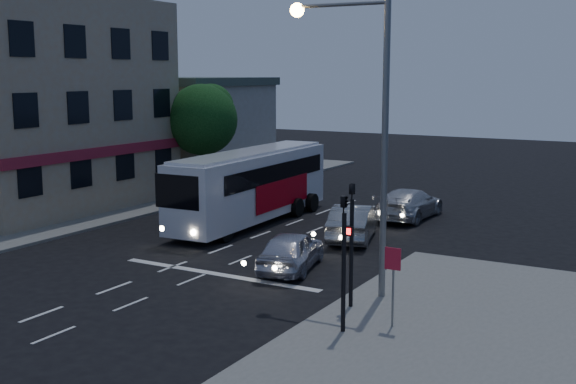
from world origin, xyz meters
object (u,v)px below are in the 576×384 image
Objects in this scene: car_suv at (291,250)px; car_sedan_b at (409,204)px; traffic_signal_side at (344,247)px; street_tree at (202,116)px; streetlight at (365,112)px; car_sedan_a at (353,222)px; tour_bus at (251,184)px; traffic_signal_main at (351,230)px; regulatory_sign at (393,274)px.

car_sedan_b is (0.43, 10.75, 0.02)m from car_suv.
traffic_signal_side is 23.24m from street_tree.
street_tree is at bearing -1.64° from car_sedan_b.
streetlight reaches higher than street_tree.
car_sedan_a is 0.91× the size of car_sedan_b.
traffic_signal_main is (9.30, -9.18, 0.59)m from tour_bus.
tour_bus is 1.79× the size of street_tree.
car_sedan_a reaches higher than car_sedan_b.
car_sedan_b is at bearing 34.85° from tour_bus.
car_sedan_b is at bearing 103.39° from traffic_signal_main.
streetlight is at bearing 128.75° from regulatory_sign.
traffic_signal_side is (0.70, -1.98, 0.00)m from traffic_signal_main.
car_suv is 6.88m from traffic_signal_side.
car_sedan_b is 13.66m from streetlight.
car_sedan_b is 2.27× the size of regulatory_sign.
car_sedan_b is 16.33m from traffic_signal_side.
street_tree is at bearing 139.64° from tour_bus.
tour_bus is 2.69× the size of car_suv.
regulatory_sign is (5.45, -9.37, 0.85)m from car_sedan_a.
car_sedan_a is at bearing -26.01° from street_tree.
tour_bus is at bearing 137.18° from regulatory_sign.
traffic_signal_side reaches higher than car_suv.
car_sedan_a is at bearing 113.27° from traffic_signal_side.
regulatory_sign is at bearing 103.94° from car_sedan_a.
traffic_signal_side reaches higher than regulatory_sign.
car_suv is at bearing -50.20° from tour_bus.
regulatory_sign is (4.98, -14.78, 0.87)m from car_sedan_b.
car_suv is 6.31m from streetlight.
traffic_signal_main is at bearing -47.07° from tour_bus.
car_suv is 0.66× the size of street_tree.
traffic_signal_main is at bearing 103.95° from car_sedan_b.
car_sedan_b is at bearing -111.16° from car_sedan_a.
car_sedan_a is (5.56, -0.82, -1.08)m from tour_bus.
street_tree reaches higher than tour_bus.
tour_bus is at bearing -61.25° from car_suv.
traffic_signal_main is 21.38m from street_tree.
traffic_signal_main is (3.28, -13.77, 1.69)m from car_sedan_b.
tour_bus is at bearing 139.38° from streetlight.
street_tree is (-6.51, 5.07, 2.67)m from tour_bus.
traffic_signal_main reaches higher than car_sedan_b.
tour_bus is 2.70× the size of traffic_signal_main.
regulatory_sign is at bearing 129.75° from car_suv.
car_sedan_a is at bearing 85.61° from car_sedan_b.
car_sedan_a reaches higher than car_suv.
traffic_signal_main is at bearing -42.03° from street_tree.
traffic_signal_main is 2.10m from traffic_signal_side.
traffic_signal_main is at bearing 149.16° from regulatory_sign.
car_sedan_a is 9.23m from streetlight.
car_sedan_b is 13.09m from street_tree.
streetlight reaches higher than traffic_signal_side.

